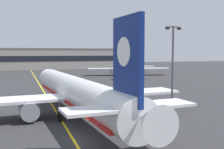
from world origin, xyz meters
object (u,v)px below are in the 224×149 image
(airliner_background, at_px, (129,67))
(safety_cone_by_nose_gear, at_px, (57,96))
(apron_lamp_post, at_px, (173,70))
(airliner_foreground, at_px, (76,92))

(airliner_background, xyz_separation_m, safety_cone_by_nose_gear, (-33.77, -40.84, -3.05))
(airliner_background, height_order, apron_lamp_post, apron_lamp_post)
(airliner_foreground, xyz_separation_m, apron_lamp_post, (12.11, -4.93, 3.04))
(airliner_background, relative_size, safety_cone_by_nose_gear, 72.93)
(airliner_foreground, bearing_deg, safety_cone_by_nose_gear, 89.62)
(airliner_foreground, height_order, airliner_background, airliner_foreground)
(airliner_background, xyz_separation_m, apron_lamp_post, (-21.78, -62.98, 3.10))
(safety_cone_by_nose_gear, bearing_deg, airliner_foreground, -90.38)
(airliner_foreground, relative_size, safety_cone_by_nose_gear, 75.47)
(airliner_foreground, relative_size, airliner_background, 1.03)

